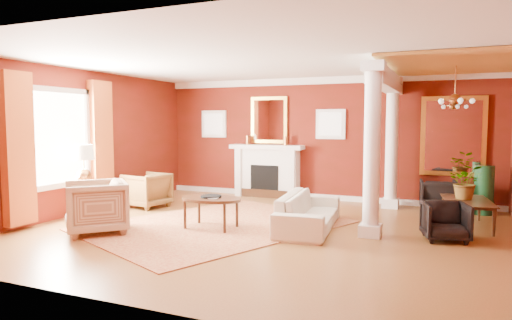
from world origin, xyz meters
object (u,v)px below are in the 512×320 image
at_px(sofa, 309,206).
at_px(coffee_table, 211,200).
at_px(side_table, 84,170).
at_px(armchair_stripe, 96,204).
at_px(armchair_leopard, 147,188).
at_px(dining_table, 469,206).

relative_size(sofa, coffee_table, 1.93).
distance_m(sofa, coffee_table, 1.69).
relative_size(coffee_table, side_table, 0.76).
height_order(sofa, armchair_stripe, armchair_stripe).
bearing_deg(armchair_leopard, dining_table, 106.34).
xyz_separation_m(sofa, dining_table, (2.55, 1.24, -0.03)).
relative_size(armchair_leopard, coffee_table, 0.76).
distance_m(armchair_stripe, dining_table, 6.43).
bearing_deg(dining_table, armchair_leopard, 88.98).
relative_size(side_table, dining_table, 1.05).
distance_m(sofa, dining_table, 2.84).
relative_size(sofa, dining_table, 1.54).
bearing_deg(dining_table, sofa, 109.01).
bearing_deg(coffee_table, armchair_stripe, -147.73).
relative_size(armchair_stripe, side_table, 0.68).
relative_size(armchair_leopard, armchair_stripe, 0.85).
height_order(sofa, coffee_table, sofa).
distance_m(armchair_leopard, armchair_stripe, 2.33).
relative_size(sofa, armchair_leopard, 2.54).
bearing_deg(armchair_stripe, dining_table, 71.07).
height_order(sofa, side_table, side_table).
bearing_deg(armchair_stripe, side_table, -173.59).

